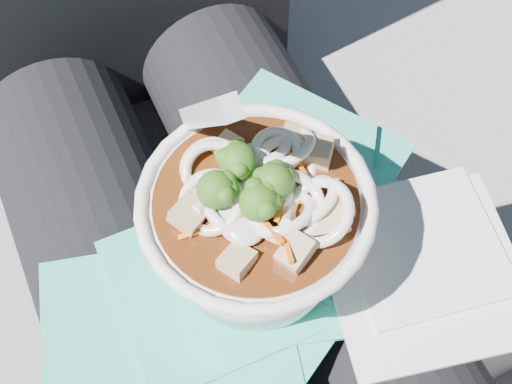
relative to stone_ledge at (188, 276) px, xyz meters
name	(u,v)px	position (x,y,z in m)	size (l,w,h in m)	color
stone_ledge	(188,276)	(0.00, 0.00, 0.00)	(1.00, 0.50, 0.46)	slate
lap	(225,279)	(0.00, -0.15, 0.30)	(0.30, 0.48, 0.14)	black
person_body	(182,179)	(0.00, -0.06, 0.32)	(0.34, 0.94, 1.00)	black
plastic_bag	(250,247)	(0.02, -0.17, 0.38)	(0.34, 0.28, 0.01)	#2BB69A
napkins	(423,263)	(0.12, -0.23, 0.39)	(0.16, 0.16, 0.01)	white
udon_bowl	(256,221)	(0.02, -0.18, 0.44)	(0.18, 0.18, 0.19)	white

